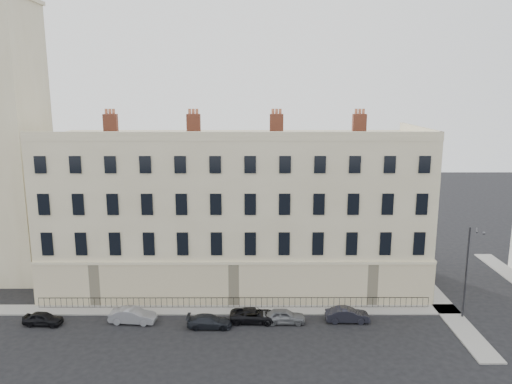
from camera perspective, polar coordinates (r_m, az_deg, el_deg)
ground at (r=41.43m, az=5.79°, el=-16.23°), size 160.00×160.00×0.00m
terrace at (r=49.83m, az=-2.29°, el=-2.08°), size 36.22×12.22×17.00m
pavement_terrace at (r=46.05m, az=-7.69°, el=-13.19°), size 48.00×2.00×0.12m
pavement_east_return at (r=51.35m, az=19.70°, el=-11.10°), size 2.00×24.00×0.12m
railings at (r=45.87m, az=-2.56°, el=-12.52°), size 35.00×0.04×0.96m
car_a at (r=46.50m, az=-23.16°, el=-13.16°), size 3.37×1.60×1.11m
car_b at (r=44.49m, az=-13.92°, el=-13.55°), size 3.99×1.68×1.28m
car_c at (r=42.71m, az=-5.34°, el=-14.51°), size 3.74×1.56×1.08m
car_d at (r=43.48m, az=-0.23°, el=-13.91°), size 4.12×1.99×1.13m
car_e at (r=43.31m, az=3.22°, el=-13.98°), size 3.60×1.48×1.22m
car_f at (r=44.13m, az=10.39°, el=-13.65°), size 3.72×1.36×1.22m
streetlamp at (r=46.10m, az=23.02°, el=-8.07°), size 0.83×1.65×8.12m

